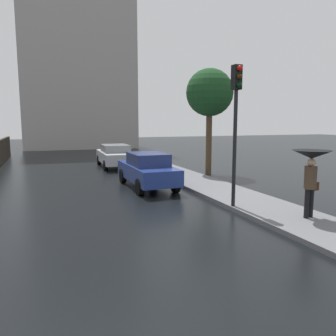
{
  "coord_description": "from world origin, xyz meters",
  "views": [
    {
      "loc": [
        -1.6,
        -0.82,
        2.85
      ],
      "look_at": [
        2.03,
        8.75,
        1.43
      ],
      "focal_mm": 35.32,
      "sensor_mm": 36.0,
      "label": 1
    }
  ],
  "objects_px": {
    "car_blue_near_kerb": "(147,170)",
    "traffic_light": "(236,110)",
    "pedestrian_with_umbrella_far": "(311,164)",
    "street_tree_mid": "(210,94)",
    "car_silver_mid_road": "(115,155)"
  },
  "relations": [
    {
      "from": "pedestrian_with_umbrella_far",
      "to": "traffic_light",
      "type": "distance_m",
      "value": 2.76
    },
    {
      "from": "pedestrian_with_umbrella_far",
      "to": "street_tree_mid",
      "type": "xyz_separation_m",
      "value": [
        1.49,
        8.97,
        2.67
      ]
    },
    {
      "from": "traffic_light",
      "to": "street_tree_mid",
      "type": "bearing_deg",
      "value": 68.46
    },
    {
      "from": "car_silver_mid_road",
      "to": "street_tree_mid",
      "type": "bearing_deg",
      "value": -45.73
    },
    {
      "from": "traffic_light",
      "to": "street_tree_mid",
      "type": "height_order",
      "value": "street_tree_mid"
    },
    {
      "from": "pedestrian_with_umbrella_far",
      "to": "car_blue_near_kerb",
      "type": "bearing_deg",
      "value": 103.23
    },
    {
      "from": "pedestrian_with_umbrella_far",
      "to": "traffic_light",
      "type": "relative_size",
      "value": 0.43
    },
    {
      "from": "car_silver_mid_road",
      "to": "street_tree_mid",
      "type": "height_order",
      "value": "street_tree_mid"
    },
    {
      "from": "car_blue_near_kerb",
      "to": "street_tree_mid",
      "type": "xyz_separation_m",
      "value": [
        4.29,
        2.46,
        3.59
      ]
    },
    {
      "from": "street_tree_mid",
      "to": "car_silver_mid_road",
      "type": "bearing_deg",
      "value": 132.56
    },
    {
      "from": "car_blue_near_kerb",
      "to": "traffic_light",
      "type": "relative_size",
      "value": 0.99
    },
    {
      "from": "pedestrian_with_umbrella_far",
      "to": "traffic_light",
      "type": "xyz_separation_m",
      "value": [
        -1.31,
        1.88,
        1.53
      ]
    },
    {
      "from": "car_blue_near_kerb",
      "to": "traffic_light",
      "type": "distance_m",
      "value": 5.44
    },
    {
      "from": "car_silver_mid_road",
      "to": "traffic_light",
      "type": "height_order",
      "value": "traffic_light"
    },
    {
      "from": "car_blue_near_kerb",
      "to": "pedestrian_with_umbrella_far",
      "type": "xyz_separation_m",
      "value": [
        2.8,
        -6.52,
        0.91
      ]
    }
  ]
}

